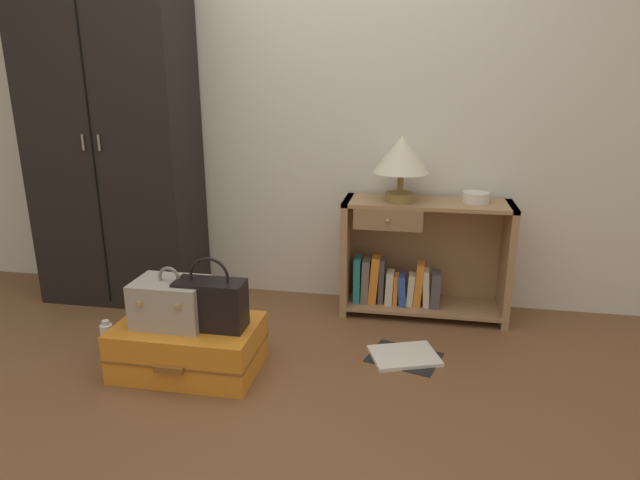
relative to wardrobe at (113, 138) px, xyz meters
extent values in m
plane|color=brown|center=(1.17, -1.20, -1.03)|extent=(9.00, 9.00, 0.00)
cube|color=silver|center=(1.17, 0.30, 0.27)|extent=(6.40, 0.10, 2.60)
cube|color=black|center=(0.00, 0.00, 0.00)|extent=(0.96, 0.45, 2.05)
cube|color=black|center=(0.00, -0.23, 0.00)|extent=(0.01, 0.01, 1.95)
cylinder|color=gray|center=(-0.05, -0.24, 0.00)|extent=(0.01, 0.01, 0.09)
cylinder|color=gray|center=(0.05, -0.24, 0.00)|extent=(0.01, 0.01, 0.09)
cube|color=#A37A51|center=(1.44, 0.05, -0.68)|extent=(0.04, 0.33, 0.70)
cube|color=#A37A51|center=(2.37, 0.05, -0.68)|extent=(0.04, 0.33, 0.70)
cube|color=#A37A51|center=(1.90, 0.05, -0.34)|extent=(0.97, 0.33, 0.02)
cube|color=#A37A51|center=(1.90, 0.05, -0.97)|extent=(0.89, 0.33, 0.02)
cube|color=#A37A51|center=(1.90, 0.21, -0.68)|extent=(0.89, 0.01, 0.68)
cube|color=#8F6B47|center=(1.68, -0.10, -0.41)|extent=(0.39, 0.02, 0.12)
sphere|color=#9E844C|center=(1.68, -0.11, -0.41)|extent=(0.02, 0.02, 0.02)
cube|color=teal|center=(1.51, 0.03, -0.82)|extent=(0.04, 0.12, 0.28)
cube|color=#726659|center=(1.56, 0.03, -0.83)|extent=(0.05, 0.13, 0.27)
cube|color=orange|center=(1.61, 0.03, -0.82)|extent=(0.07, 0.12, 0.29)
cube|color=#4C474C|center=(1.65, 0.03, -0.82)|extent=(0.03, 0.08, 0.28)
cube|color=beige|center=(1.70, 0.03, -0.86)|extent=(0.05, 0.11, 0.20)
cube|color=orange|center=(1.74, 0.03, -0.87)|extent=(0.03, 0.11, 0.18)
cube|color=#2D51B2|center=(1.78, 0.03, -0.87)|extent=(0.06, 0.13, 0.18)
cube|color=beige|center=(1.83, 0.03, -0.86)|extent=(0.05, 0.10, 0.19)
cube|color=orange|center=(1.87, 0.03, -0.83)|extent=(0.06, 0.12, 0.27)
cube|color=beige|center=(1.92, 0.03, -0.85)|extent=(0.05, 0.10, 0.23)
cube|color=#4C474C|center=(1.97, 0.03, -0.85)|extent=(0.06, 0.13, 0.21)
cylinder|color=olive|center=(1.74, 0.03, -0.30)|extent=(0.17, 0.17, 0.05)
cylinder|color=olive|center=(1.74, 0.03, -0.22)|extent=(0.04, 0.04, 0.12)
cone|color=beige|center=(1.74, 0.03, -0.06)|extent=(0.32, 0.32, 0.21)
cylinder|color=silver|center=(2.17, 0.08, -0.30)|extent=(0.15, 0.15, 0.06)
cube|color=orange|center=(0.78, -0.83, -0.90)|extent=(0.68, 0.42, 0.24)
cube|color=brown|center=(0.78, -0.83, -0.90)|extent=(0.69, 0.43, 0.01)
cube|color=brown|center=(0.78, -1.05, -0.90)|extent=(0.14, 0.02, 0.03)
cube|color=#A89E8E|center=(0.71, -0.84, -0.67)|extent=(0.34, 0.24, 0.22)
torus|color=slate|center=(0.71, -0.84, -0.55)|extent=(0.11, 0.02, 0.11)
cube|color=tan|center=(0.62, -0.96, -0.63)|extent=(0.02, 0.01, 0.02)
cube|color=tan|center=(0.80, -0.96, -0.63)|extent=(0.02, 0.01, 0.02)
cube|color=black|center=(0.91, -0.84, -0.67)|extent=(0.33, 0.15, 0.23)
torus|color=black|center=(0.91, -0.84, -0.53)|extent=(0.19, 0.01, 0.19)
cylinder|color=white|center=(0.31, -0.77, -0.94)|extent=(0.06, 0.06, 0.17)
cylinder|color=silver|center=(0.31, -0.77, -0.85)|extent=(0.04, 0.04, 0.02)
cube|color=white|center=(1.82, -0.52, -1.02)|extent=(0.40, 0.35, 0.02)
cube|color=black|center=(1.82, -0.52, -1.02)|extent=(0.41, 0.36, 0.01)
camera|label=1|loc=(1.84, -3.06, 0.35)|focal=30.56mm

